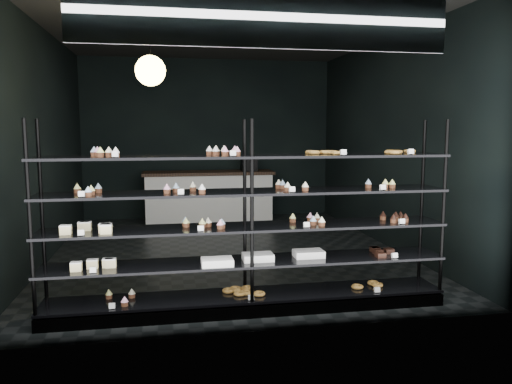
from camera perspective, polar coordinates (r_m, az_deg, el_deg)
room at (r=7.29m, az=-3.45°, el=5.55°), size 5.01×6.01×3.20m
display_shelf at (r=4.99m, az=-1.23°, el=-6.53°), size 4.00×0.50×1.91m
signage at (r=4.49m, az=1.13°, el=19.22°), size 3.30×0.05×0.50m
pendant_lamp at (r=5.76m, az=-11.98°, el=13.42°), size 0.33×0.33×0.90m
service_counter at (r=9.86m, az=-5.34°, el=-0.41°), size 2.54×0.65×1.23m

